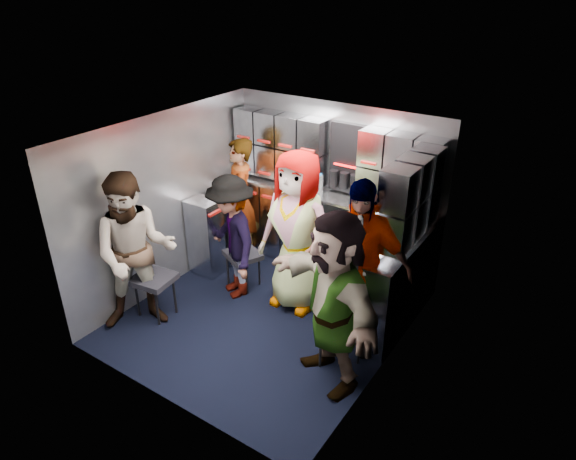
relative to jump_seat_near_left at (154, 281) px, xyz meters
The scene contains 29 objects.
floor 1.30m from the jump_seat_near_left, 31.06° to the left, with size 3.00×3.00×0.00m, color black.
wall_back 2.45m from the jump_seat_near_left, 63.78° to the left, with size 2.80×0.04×2.10m, color gray.
wall_left 0.95m from the jump_seat_near_left, 118.96° to the left, with size 0.04×3.00×2.10m, color gray.
wall_right 2.60m from the jump_seat_near_left, 14.47° to the left, with size 0.04×3.00×2.10m, color gray.
ceiling 2.06m from the jump_seat_near_left, 31.06° to the left, with size 2.80×3.00×0.02m, color silver.
cart_bank_back 2.19m from the jump_seat_near_left, 61.36° to the left, with size 2.68×0.38×0.99m, color #A6ACB7.
cart_bank_left 1.20m from the jump_seat_near_left, 96.70° to the left, with size 0.38×0.76×0.99m, color #A6ACB7.
counter 2.27m from the jump_seat_near_left, 61.36° to the left, with size 2.68×0.42×0.03m, color #B0B3B8.
locker_bank_back 2.48m from the jump_seat_near_left, 62.09° to the left, with size 2.68×0.28×0.82m, color #A6ACB7.
locker_bank_right 2.86m from the jump_seat_near_left, 30.08° to the left, with size 0.28×1.00×0.82m, color #A6ACB7.
right_cabinet 2.61m from the jump_seat_near_left, 28.18° to the left, with size 0.28×1.20×1.00m, color #A6ACB7.
coffee_niche 2.60m from the jump_seat_near_left, 58.94° to the left, with size 0.46×0.16×0.84m, color black, non-canonical shape.
red_latch_strip 2.07m from the jump_seat_near_left, 58.63° to the left, with size 2.60×0.02×0.03m, color #A71610.
jump_seat_near_left is the anchor object (origin of this frame).
jump_seat_mid_left 1.09m from the jump_seat_near_left, 65.88° to the left, with size 0.51×0.50×0.46m.
jump_seat_center 1.71m from the jump_seat_near_left, 46.53° to the left, with size 0.46×0.44×0.48m.
jump_seat_mid_right 2.25m from the jump_seat_near_left, 24.45° to the left, with size 0.42×0.40×0.47m.
jump_seat_near_right 2.14m from the jump_seat_near_left, 10.49° to the left, with size 0.51×0.50×0.46m.
attendant_standing 1.53m from the jump_seat_near_left, 88.44° to the left, with size 0.61×0.40×1.66m, color black.
attendant_arc_a 0.47m from the jump_seat_near_left, 90.00° to the right, with size 0.85×0.66×1.74m, color black.
attendant_arc_b 0.98m from the jump_seat_near_left, 61.36° to the left, with size 0.96×0.55×1.49m, color black.
attendant_arc_c 1.65m from the jump_seat_near_left, 42.04° to the left, with size 0.90×0.58×1.84m, color black.
attendant_arc_d 2.23m from the jump_seat_near_left, 20.14° to the left, with size 1.07×0.45×1.83m, color black.
attendant_arc_e 2.15m from the jump_seat_near_left, ahead, with size 1.60×0.51×1.73m, color black.
bottle_left 2.09m from the jump_seat_near_left, 72.75° to the left, with size 0.07×0.07×0.26m, color white.
bottle_mid 2.23m from the jump_seat_near_left, 62.48° to the left, with size 0.07×0.07×0.24m, color white.
bottle_right 2.57m from the jump_seat_near_left, 49.55° to the left, with size 0.06×0.06×0.27m, color white.
cup_left 2.05m from the jump_seat_near_left, 73.03° to the left, with size 0.07×0.07×0.10m, color tan.
cup_right 2.68m from the jump_seat_near_left, 45.67° to the left, with size 0.08×0.08×0.10m, color tan.
Camera 1 is at (2.78, -3.75, 3.47)m, focal length 32.00 mm.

